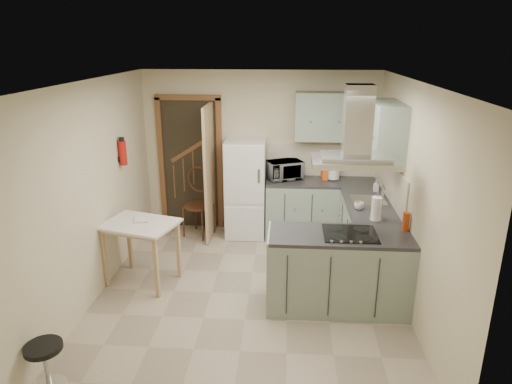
# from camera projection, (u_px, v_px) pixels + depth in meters

# --- Properties ---
(floor) EXTENTS (4.20, 4.20, 0.00)m
(floor) POSITION_uv_depth(u_px,v_px,m) (249.00, 294.00, 5.50)
(floor) COLOR tan
(floor) RESTS_ON ground
(ceiling) EXTENTS (4.20, 4.20, 0.00)m
(ceiling) POSITION_uv_depth(u_px,v_px,m) (248.00, 82.00, 4.71)
(ceiling) COLOR silver
(ceiling) RESTS_ON back_wall
(back_wall) EXTENTS (3.60, 0.00, 3.60)m
(back_wall) POSITION_uv_depth(u_px,v_px,m) (260.00, 152.00, 7.10)
(back_wall) COLOR beige
(back_wall) RESTS_ON floor
(left_wall) EXTENTS (0.00, 4.20, 4.20)m
(left_wall) POSITION_uv_depth(u_px,v_px,m) (92.00, 193.00, 5.23)
(left_wall) COLOR beige
(left_wall) RESTS_ON floor
(right_wall) EXTENTS (0.00, 4.20, 4.20)m
(right_wall) POSITION_uv_depth(u_px,v_px,m) (412.00, 200.00, 4.99)
(right_wall) COLOR beige
(right_wall) RESTS_ON floor
(doorway) EXTENTS (1.10, 0.12, 2.10)m
(doorway) POSITION_uv_depth(u_px,v_px,m) (191.00, 164.00, 7.20)
(doorway) COLOR brown
(doorway) RESTS_ON floor
(fridge) EXTENTS (0.60, 0.60, 1.50)m
(fridge) POSITION_uv_depth(u_px,v_px,m) (246.00, 189.00, 6.98)
(fridge) COLOR white
(fridge) RESTS_ON floor
(counter_back) EXTENTS (1.08, 0.60, 0.90)m
(counter_back) POSITION_uv_depth(u_px,v_px,m) (301.00, 208.00, 7.02)
(counter_back) COLOR #9EB2A0
(counter_back) RESTS_ON floor
(counter_right) EXTENTS (0.60, 1.95, 0.90)m
(counter_right) POSITION_uv_depth(u_px,v_px,m) (363.00, 227.00, 6.33)
(counter_right) COLOR #9EB2A0
(counter_right) RESTS_ON floor
(splashback) EXTENTS (1.68, 0.02, 0.50)m
(splashback) POSITION_uv_depth(u_px,v_px,m) (322.00, 160.00, 7.05)
(splashback) COLOR beige
(splashback) RESTS_ON counter_back
(wall_cabinet_back) EXTENTS (0.85, 0.35, 0.70)m
(wall_cabinet_back) POSITION_uv_depth(u_px,v_px,m) (324.00, 116.00, 6.68)
(wall_cabinet_back) COLOR #9EB2A0
(wall_cabinet_back) RESTS_ON back_wall
(wall_cabinet_right) EXTENTS (0.35, 0.90, 0.70)m
(wall_cabinet_right) POSITION_uv_depth(u_px,v_px,m) (385.00, 131.00, 5.61)
(wall_cabinet_right) COLOR #9EB2A0
(wall_cabinet_right) RESTS_ON right_wall
(peninsula) EXTENTS (1.55, 0.65, 0.90)m
(peninsula) POSITION_uv_depth(u_px,v_px,m) (338.00, 271.00, 5.12)
(peninsula) COLOR #9EB2A0
(peninsula) RESTS_ON floor
(hob) EXTENTS (0.58, 0.50, 0.01)m
(hob) POSITION_uv_depth(u_px,v_px,m) (350.00, 234.00, 4.97)
(hob) COLOR black
(hob) RESTS_ON peninsula
(extractor_hood) EXTENTS (0.90, 0.55, 0.10)m
(extractor_hood) POSITION_uv_depth(u_px,v_px,m) (355.00, 161.00, 4.71)
(extractor_hood) COLOR silver
(extractor_hood) RESTS_ON ceiling
(sink) EXTENTS (0.45, 0.40, 0.01)m
(sink) POSITION_uv_depth(u_px,v_px,m) (368.00, 200.00, 6.02)
(sink) COLOR silver
(sink) RESTS_ON counter_right
(fire_extinguisher) EXTENTS (0.10, 0.10, 0.32)m
(fire_extinguisher) POSITION_uv_depth(u_px,v_px,m) (123.00, 153.00, 6.00)
(fire_extinguisher) COLOR #B2140F
(fire_extinguisher) RESTS_ON left_wall
(drop_leaf_table) EXTENTS (1.00, 0.85, 0.80)m
(drop_leaf_table) POSITION_uv_depth(u_px,v_px,m) (142.00, 253.00, 5.66)
(drop_leaf_table) COLOR tan
(drop_leaf_table) RESTS_ON floor
(bentwood_chair) EXTENTS (0.56, 0.56, 0.97)m
(bentwood_chair) POSITION_uv_depth(u_px,v_px,m) (198.00, 206.00, 7.03)
(bentwood_chair) COLOR #532A1B
(bentwood_chair) RESTS_ON floor
(stool) EXTENTS (0.35, 0.35, 0.43)m
(stool) POSITION_uv_depth(u_px,v_px,m) (46.00, 366.00, 3.97)
(stool) COLOR black
(stool) RESTS_ON floor
(microwave) EXTENTS (0.61, 0.53, 0.28)m
(microwave) POSITION_uv_depth(u_px,v_px,m) (284.00, 170.00, 6.91)
(microwave) COLOR black
(microwave) RESTS_ON counter_back
(kettle) EXTENTS (0.18, 0.18, 0.25)m
(kettle) POSITION_uv_depth(u_px,v_px,m) (334.00, 172.00, 6.86)
(kettle) COLOR white
(kettle) RESTS_ON counter_back
(cereal_box) EXTENTS (0.10, 0.21, 0.30)m
(cereal_box) POSITION_uv_depth(u_px,v_px,m) (325.00, 169.00, 6.93)
(cereal_box) COLOR #EE5B1C
(cereal_box) RESTS_ON counter_back
(soap_bottle) EXTENTS (0.09, 0.09, 0.16)m
(soap_bottle) POSITION_uv_depth(u_px,v_px,m) (376.00, 186.00, 6.36)
(soap_bottle) COLOR #B0AEBB
(soap_bottle) RESTS_ON counter_right
(paper_towel) EXTENTS (0.14, 0.14, 0.29)m
(paper_towel) POSITION_uv_depth(u_px,v_px,m) (376.00, 208.00, 5.32)
(paper_towel) COLOR white
(paper_towel) RESTS_ON counter_right
(cup) EXTENTS (0.15, 0.15, 0.09)m
(cup) POSITION_uv_depth(u_px,v_px,m) (359.00, 206.00, 5.69)
(cup) COLOR white
(cup) RESTS_ON counter_right
(red_bottle) EXTENTS (0.08, 0.08, 0.21)m
(red_bottle) POSITION_uv_depth(u_px,v_px,m) (406.00, 222.00, 5.04)
(red_bottle) COLOR #BC3D10
(red_bottle) RESTS_ON peninsula
(book) EXTENTS (0.24, 0.29, 0.11)m
(book) POSITION_uv_depth(u_px,v_px,m) (134.00, 216.00, 5.61)
(book) COLOR #973732
(book) RESTS_ON drop_leaf_table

